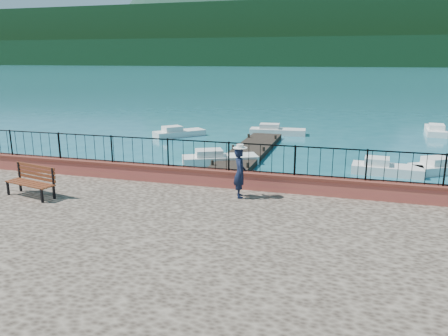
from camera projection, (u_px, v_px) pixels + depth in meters
The scene contains 15 objects.
ground at pixel (202, 269), 11.62m from camera, with size 2000.00×2000.00×0.00m, color #19596B.
parapet at pixel (237, 179), 14.70m from camera, with size 28.00×0.46×0.58m, color #A23D3A.
railing at pixel (237, 157), 14.51m from camera, with size 27.00×0.05×0.95m, color black.
dock at pixel (240, 160), 23.30m from camera, with size 2.00×16.00×0.30m, color #2D231C.
far_forest at pixel (349, 52), 288.76m from camera, with size 900.00×60.00×18.00m, color black.
foothills at pixel (351, 36), 341.44m from camera, with size 900.00×120.00×44.00m, color black.
park_bench at pixel (32, 187), 13.75m from camera, with size 1.86×0.98×0.99m.
person at pixel (240, 173), 13.58m from camera, with size 0.57×0.38×1.57m, color black.
hat at pixel (240, 146), 13.37m from camera, with size 0.44×0.44×0.12m, color white.
boat_0 at pixel (220, 156), 23.14m from camera, with size 3.95×1.30×0.80m, color silver.
boat_1 at pixel (387, 166), 21.04m from camera, with size 3.25×1.30×0.80m, color silver.
boat_2 at pixel (446, 164), 21.39m from camera, with size 3.43×1.30×0.80m, color silver.
boat_3 at pixel (179, 131), 31.14m from camera, with size 3.63×1.30×0.80m, color silver.
boat_4 at pixel (278, 129), 31.90m from camera, with size 4.01×1.30×0.80m, color silver.
boat_5 at pixel (436, 128), 32.31m from camera, with size 4.09×1.30×0.80m, color white.
Camera 1 is at (3.51, -10.02, 5.47)m, focal length 35.00 mm.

